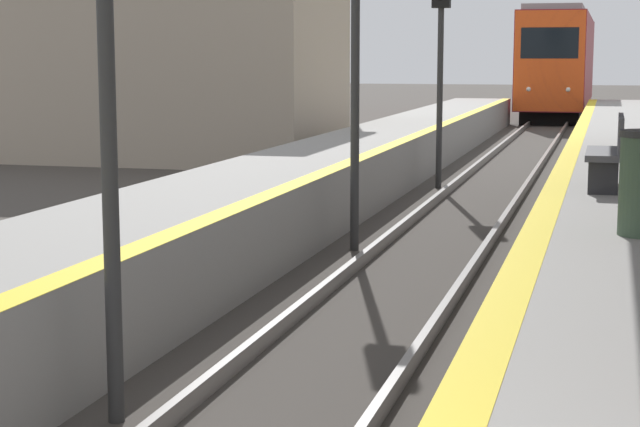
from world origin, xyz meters
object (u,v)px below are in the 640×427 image
object	(u,v)px
train	(560,63)
signal_mid	(355,19)
signal_far	(441,31)
bench	(610,150)

from	to	relation	value
train	signal_mid	distance (m)	35.87
signal_far	train	bearing A→B (deg)	87.93
train	bench	size ratio (longest dim) A/B	11.39
signal_far	bench	world-z (taller)	signal_far
signal_far	bench	xyz separation A→B (m)	(3.33, -7.62, -1.66)
signal_far	signal_mid	bearing A→B (deg)	-90.25
train	bench	distance (m)	36.27
train	bench	xyz separation A→B (m)	(2.30, -36.18, -0.87)
train	signal_far	xyz separation A→B (m)	(-1.03, -28.56, 0.79)
signal_mid	bench	xyz separation A→B (m)	(3.36, -0.34, -1.66)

